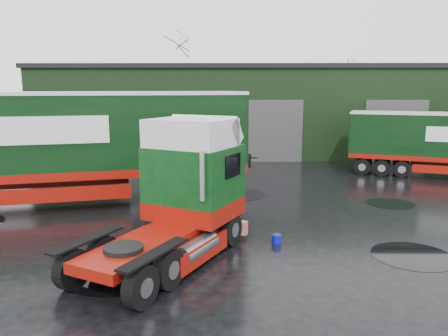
{
  "coord_description": "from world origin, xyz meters",
  "views": [
    {
      "loc": [
        -0.81,
        -14.25,
        4.74
      ],
      "look_at": [
        -0.96,
        2.33,
        1.7
      ],
      "focal_mm": 35.0,
      "sensor_mm": 36.0,
      "label": 1
    }
  ],
  "objects_px": {
    "trailer_left": "(63,149)",
    "hero_tractor": "(160,195)",
    "warehouse": "(264,109)",
    "tree_back_b": "(336,98)",
    "tree_back_a": "(176,88)",
    "wash_bucket": "(277,239)"
  },
  "relations": [
    {
      "from": "trailer_left",
      "to": "hero_tractor",
      "type": "bearing_deg",
      "value": -156.84
    },
    {
      "from": "warehouse",
      "to": "tree_back_b",
      "type": "xyz_separation_m",
      "value": [
        8.0,
        10.0,
        0.59
      ]
    },
    {
      "from": "trailer_left",
      "to": "tree_back_a",
      "type": "xyz_separation_m",
      "value": [
        1.5,
        26.77,
        2.42
      ]
    },
    {
      "from": "hero_tractor",
      "to": "wash_bucket",
      "type": "xyz_separation_m",
      "value": [
        3.33,
        1.65,
        -1.82
      ]
    },
    {
      "from": "warehouse",
      "to": "tree_back_a",
      "type": "height_order",
      "value": "tree_back_a"
    },
    {
      "from": "warehouse",
      "to": "hero_tractor",
      "type": "distance_m",
      "value": 23.49
    },
    {
      "from": "tree_back_a",
      "to": "tree_back_b",
      "type": "bearing_deg",
      "value": 0.0
    },
    {
      "from": "wash_bucket",
      "to": "tree_back_b",
      "type": "bearing_deg",
      "value": 73.48
    },
    {
      "from": "warehouse",
      "to": "trailer_left",
      "type": "xyz_separation_m",
      "value": [
        -9.5,
        -16.77,
        -0.83
      ]
    },
    {
      "from": "tree_back_a",
      "to": "hero_tractor",
      "type": "bearing_deg",
      "value": -84.16
    },
    {
      "from": "tree_back_a",
      "to": "warehouse",
      "type": "bearing_deg",
      "value": -51.34
    },
    {
      "from": "tree_back_a",
      "to": "trailer_left",
      "type": "bearing_deg",
      "value": -93.21
    },
    {
      "from": "hero_tractor",
      "to": "tree_back_b",
      "type": "xyz_separation_m",
      "value": [
        12.62,
        33.0,
        1.79
      ]
    },
    {
      "from": "hero_tractor",
      "to": "trailer_left",
      "type": "xyz_separation_m",
      "value": [
        -4.88,
        6.23,
        0.37
      ]
    },
    {
      "from": "wash_bucket",
      "to": "tree_back_b",
      "type": "distance_m",
      "value": 32.89
    },
    {
      "from": "trailer_left",
      "to": "tree_back_a",
      "type": "height_order",
      "value": "tree_back_a"
    },
    {
      "from": "hero_tractor",
      "to": "tree_back_a",
      "type": "xyz_separation_m",
      "value": [
        -3.38,
        33.0,
        2.79
      ]
    },
    {
      "from": "trailer_left",
      "to": "tree_back_b",
      "type": "xyz_separation_m",
      "value": [
        17.5,
        26.77,
        1.42
      ]
    },
    {
      "from": "tree_back_a",
      "to": "tree_back_b",
      "type": "distance_m",
      "value": 16.03
    },
    {
      "from": "wash_bucket",
      "to": "hero_tractor",
      "type": "bearing_deg",
      "value": -153.55
    },
    {
      "from": "hero_tractor",
      "to": "trailer_left",
      "type": "height_order",
      "value": "trailer_left"
    },
    {
      "from": "warehouse",
      "to": "trailer_left",
      "type": "bearing_deg",
      "value": -119.54
    }
  ]
}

